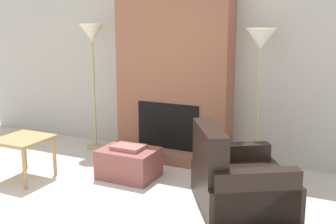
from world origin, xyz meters
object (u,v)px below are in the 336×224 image
(ottoman, at_px, (129,163))
(side_table, at_px, (23,144))
(floor_lamp_left, at_px, (92,40))
(floor_lamp_right, at_px, (260,47))
(armchair, at_px, (235,182))

(ottoman, distance_m, side_table, 1.29)
(ottoman, bearing_deg, floor_lamp_left, 141.42)
(side_table, xyz_separation_m, floor_lamp_right, (2.48, 1.46, 1.14))
(side_table, relative_size, floor_lamp_right, 0.33)
(side_table, bearing_deg, floor_lamp_left, 89.12)
(armchair, xyz_separation_m, floor_lamp_right, (-0.06, 1.11, 1.32))
(floor_lamp_right, bearing_deg, floor_lamp_left, 180.00)
(armchair, bearing_deg, ottoman, 49.01)
(side_table, distance_m, floor_lamp_left, 1.87)
(armchair, height_order, floor_lamp_left, floor_lamp_left)
(ottoman, height_order, armchair, armchair)
(armchair, relative_size, side_table, 2.25)
(ottoman, height_order, floor_lamp_right, floor_lamp_right)
(side_table, relative_size, floor_lamp_left, 0.32)
(armchair, bearing_deg, floor_lamp_left, 34.38)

